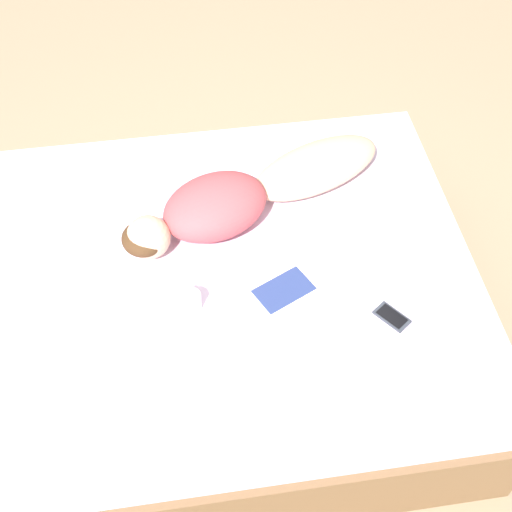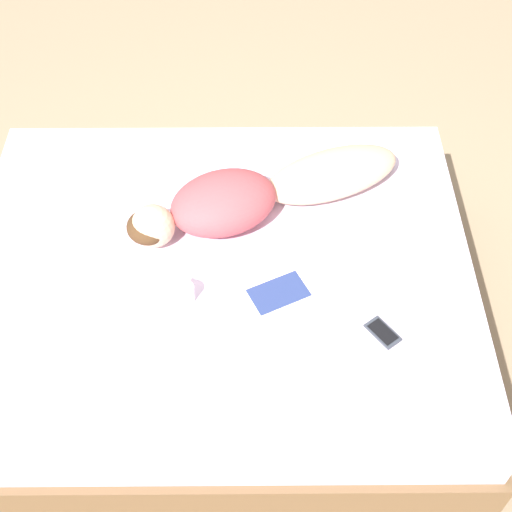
{
  "view_description": "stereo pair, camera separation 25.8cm",
  "coord_description": "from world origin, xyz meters",
  "px_view_note": "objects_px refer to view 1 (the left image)",
  "views": [
    {
      "loc": [
        -1.79,
        0.12,
        2.85
      ],
      "look_at": [
        -0.0,
        -0.15,
        0.66
      ],
      "focal_mm": 50.0,
      "sensor_mm": 36.0,
      "label": 1
    },
    {
      "loc": [
        -1.82,
        -0.14,
        2.85
      ],
      "look_at": [
        -0.0,
        -0.15,
        0.66
      ],
      "focal_mm": 50.0,
      "sensor_mm": 36.0,
      "label": 2
    }
  ],
  "objects_px": {
    "coffee_mug": "(191,301)",
    "person": "(247,195)",
    "open_magazine": "(299,308)",
    "cell_phone": "(392,317)"
  },
  "relations": [
    {
      "from": "coffee_mug",
      "to": "cell_phone",
      "type": "xyz_separation_m",
      "value": [
        -0.16,
        -0.75,
        -0.03
      ]
    },
    {
      "from": "person",
      "to": "cell_phone",
      "type": "distance_m",
      "value": 0.8
    },
    {
      "from": "coffee_mug",
      "to": "cell_phone",
      "type": "height_order",
      "value": "coffee_mug"
    },
    {
      "from": "open_magazine",
      "to": "person",
      "type": "bearing_deg",
      "value": -13.26
    },
    {
      "from": "open_magazine",
      "to": "cell_phone",
      "type": "height_order",
      "value": "same"
    },
    {
      "from": "person",
      "to": "open_magazine",
      "type": "relative_size",
      "value": 2.37
    },
    {
      "from": "person",
      "to": "open_magazine",
      "type": "height_order",
      "value": "person"
    },
    {
      "from": "person",
      "to": "coffee_mug",
      "type": "distance_m",
      "value": 0.56
    },
    {
      "from": "open_magazine",
      "to": "coffee_mug",
      "type": "distance_m",
      "value": 0.41
    },
    {
      "from": "coffee_mug",
      "to": "person",
      "type": "bearing_deg",
      "value": -30.68
    }
  ]
}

